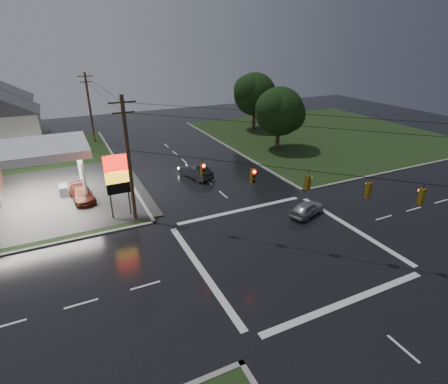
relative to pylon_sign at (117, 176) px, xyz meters
name	(u,v)px	position (x,y,z in m)	size (l,w,h in m)	color
ground	(283,246)	(10.50, -10.50, -4.01)	(120.00, 120.00, 0.00)	black
grass_ne	(323,134)	(36.50, 15.50, -3.97)	(36.00, 36.00, 0.08)	black
pylon_sign	(117,176)	(0.00, 0.00, 0.00)	(2.00, 0.35, 6.00)	#59595E
utility_pole_nw	(129,159)	(1.00, -1.00, 1.71)	(2.20, 0.32, 11.00)	#382619
utility_pole_n	(90,107)	(1.00, 27.50, 1.46)	(2.20, 0.32, 10.50)	#382619
traffic_signals	(290,169)	(10.52, -10.52, 2.47)	(26.87, 26.87, 1.47)	black
house_near	(3,124)	(-10.45, 25.50, 0.39)	(11.05, 8.48, 8.60)	silver
house_far	(3,109)	(-11.45, 37.50, 0.39)	(11.05, 8.48, 8.60)	silver
tree_ne_near	(280,112)	(24.64, 11.49, 1.55)	(7.99, 6.80, 8.98)	black
tree_ne_far	(255,94)	(27.65, 23.49, 2.17)	(8.46, 7.20, 9.80)	black
car_north	(196,171)	(9.70, 6.30, -3.24)	(1.64, 4.71, 1.55)	black
car_crossing	(307,208)	(15.49, -6.98, -3.34)	(1.58, 3.92, 1.34)	gray
car_pump	(82,194)	(-2.90, 5.34, -3.32)	(1.94, 4.76, 1.38)	#4F1E12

